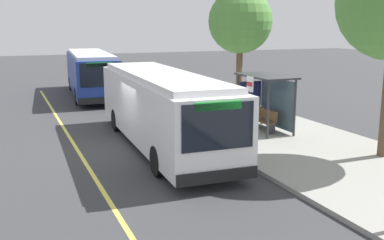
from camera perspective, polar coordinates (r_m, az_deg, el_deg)
The scene contains 9 objects.
ground_plane at distance 18.05m, azimuth -6.98°, elevation -3.52°, with size 120.00×120.00×0.00m, color #38383A.
sidewalk_curb at distance 20.40m, azimuth 9.46°, elevation -1.57°, with size 44.00×6.40×0.15m, color gray.
lane_stripe_center at distance 17.61m, azimuth -13.90°, elevation -4.16°, with size 36.00×0.14×0.01m, color #E0D64C.
transit_bus_main at distance 17.85m, azimuth -3.87°, elevation 1.69°, with size 11.27×2.98×2.95m.
transit_bus_second at distance 31.68m, azimuth -12.61°, elevation 5.89°, with size 11.28×3.48×2.95m.
bus_shelter at distance 20.32m, azimuth 9.33°, elevation 3.67°, with size 2.90×1.60×2.48m.
waiting_bench at distance 20.38m, azimuth 9.00°, elevation 0.03°, with size 1.60×0.48×0.95m.
route_sign_post at distance 16.77m, azimuth 7.28°, elevation 2.15°, with size 0.44×0.08×2.80m.
street_tree_upstreet at distance 25.69m, azimuth 6.08°, elevation 12.17°, with size 3.54×3.54×6.58m.
Camera 1 is at (16.79, -4.61, 4.76)m, focal length 42.46 mm.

